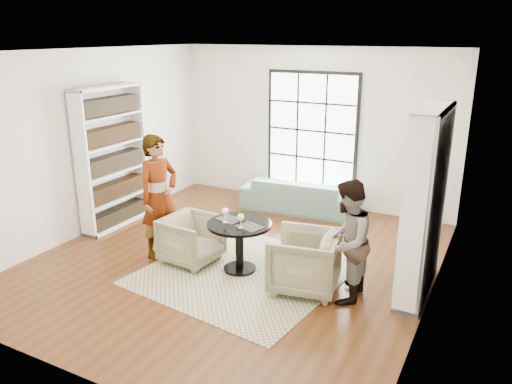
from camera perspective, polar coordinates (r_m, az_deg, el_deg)
The scene contains 16 objects.
ground at distance 7.50m, azimuth -2.40°, elevation -7.75°, with size 6.00×6.00×0.00m, color #552B14.
room_shell at distance 7.51m, azimuth -0.46°, elevation 2.54°, with size 6.00×6.01×6.00m.
rug at distance 7.11m, azimuth -1.38°, elevation -9.21°, with size 2.54×2.54×0.01m, color tan.
pedestal_table at distance 6.98m, azimuth -1.90°, elevation -5.06°, with size 0.90×0.90×0.72m.
sofa at distance 9.44m, azimuth 4.96°, elevation -0.30°, with size 2.13×0.83×0.62m, color gray.
armchair_left at distance 7.37m, azimuth -7.37°, elevation -5.40°, with size 0.75×0.77×0.70m, color tan.
armchair_right at distance 6.57m, azimuth 5.53°, elevation -7.90°, with size 0.84×0.87×0.79m, color tan.
person_left at distance 7.48m, azimuth -11.01°, elevation -0.52°, with size 0.68×0.44×1.85m, color gray.
person_right at distance 6.25m, azimuth 10.33°, elevation -5.61°, with size 0.76×0.59×1.56m, color gray.
placemat_left at distance 7.03m, azimuth -3.05°, elevation -3.14°, with size 0.34×0.26×0.01m, color #272422.
placemat_right at distance 6.77m, azimuth -0.72°, elevation -3.99°, with size 0.34×0.26×0.01m, color #272422.
cutlery_left at distance 7.03m, azimuth -3.05°, elevation -3.09°, with size 0.14×0.22×0.01m, color silver, non-canonical shape.
cutlery_right at distance 6.76m, azimuth -0.72°, elevation -3.93°, with size 0.14×0.22×0.01m, color silver, non-canonical shape.
wine_glass_left at distance 6.89m, azimuth -3.55°, elevation -2.29°, with size 0.10×0.10×0.21m.
wine_glass_right at distance 6.69m, azimuth -1.76°, elevation -2.94°, with size 0.09×0.09×0.20m.
flower_centerpiece at distance 6.93m, azimuth -1.59°, elevation -2.61°, with size 0.18×0.15×0.20m, color gray.
Camera 1 is at (3.41, -5.85, 3.24)m, focal length 35.00 mm.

